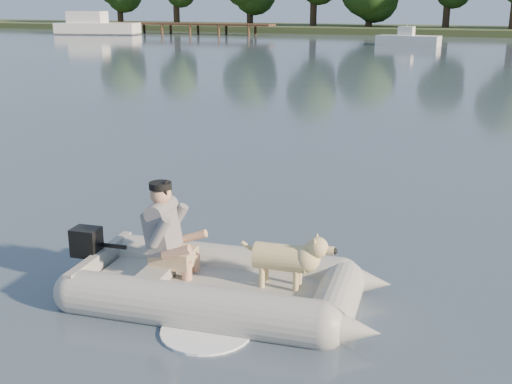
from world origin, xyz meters
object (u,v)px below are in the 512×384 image
at_px(dog, 281,262).
at_px(motorboat, 409,33).
at_px(man, 164,227).
at_px(dock, 185,29).
at_px(cabin_cruiser, 97,23).
at_px(dinghy, 222,251).

xyz_separation_m(dog, motorboat, (-4.46, 42.70, 0.37)).
bearing_deg(motorboat, man, -79.52).
distance_m(dock, cabin_cruiser, 8.35).
bearing_deg(dock, cabin_cruiser, -155.71).
height_order(man, motorboat, motorboat).
height_order(dog, cabin_cruiser, cabin_cruiser).
bearing_deg(dock, dog, -62.28).
bearing_deg(dock, man, -63.52).
bearing_deg(motorboat, dog, -77.70).
bearing_deg(dinghy, man, 175.76).
xyz_separation_m(dog, cabin_cruiser, (-34.60, 47.96, 0.55)).
bearing_deg(cabin_cruiser, dinghy, -66.40).
relative_size(cabin_cruiser, motorboat, 1.76).
bearing_deg(dog, dinghy, -175.43).
bearing_deg(man, dog, -0.00).
height_order(dinghy, cabin_cruiser, cabin_cruiser).
bearing_deg(man, dinghy, -4.24).
relative_size(dog, cabin_cruiser, 0.12).
relative_size(dock, man, 16.53).
bearing_deg(dinghy, motorboat, 90.60).
relative_size(dinghy, man, 4.20).
bearing_deg(cabin_cruiser, dog, -65.83).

